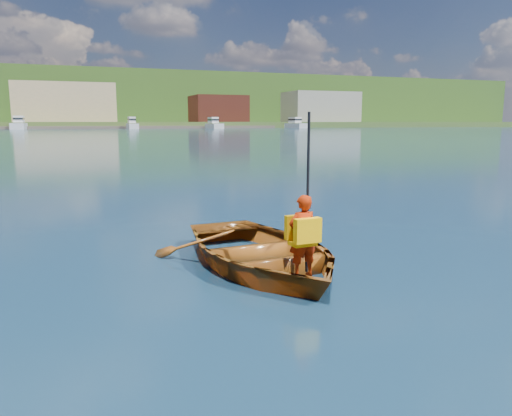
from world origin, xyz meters
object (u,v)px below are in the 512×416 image
rowboat (260,252)px  marina_yachts (79,124)px  child_paddler (303,234)px  dock (41,128)px

rowboat → marina_yachts: 143.87m
marina_yachts → child_paddler: bearing=-89.6°
rowboat → child_paddler: child_paddler is taller
rowboat → child_paddler: (0.22, -0.88, 0.42)m
rowboat → child_paddler: bearing=-76.0°
rowboat → dock: bearing=94.2°
child_paddler → marina_yachts: size_ratio=0.01×
dock → marina_yachts: bearing=-24.6°
marina_yachts → dock: bearing=155.4°
rowboat → marina_yachts: marina_yachts is taller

